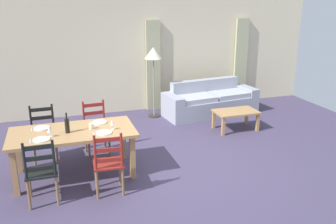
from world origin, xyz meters
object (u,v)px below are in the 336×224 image
Objects in this scene: dining_table at (73,136)px; wine_glass_near_right at (112,123)px; dining_chair_near_right at (108,163)px; couch at (209,102)px; wine_bottle at (67,125)px; coffee_table at (236,114)px; wine_glass_near_left at (49,130)px; standing_lamp at (153,57)px; coffee_cup_primary at (91,126)px; dining_chair_far_right at (96,128)px; dining_chair_near_left at (41,172)px; dining_chair_far_left at (44,134)px.

wine_glass_near_right is at bearing -12.50° from dining_table.
wine_glass_near_right is (0.17, 0.61, 0.38)m from dining_chair_near_right.
dining_chair_near_right reaches higher than couch.
wine_bottle is 0.35× the size of coffee_table.
wine_glass_near_left is at bearing -159.10° from wine_bottle.
couch is at bearing 34.40° from dining_table.
standing_lamp reaches higher than dining_chair_near_right.
wine_glass_near_right is 1.79× the size of coffee_cup_primary.
dining_chair_far_right is 0.59× the size of standing_lamp.
couch is at bearing 38.25° from dining_chair_near_left.
dining_chair_near_right is at bearing -133.93° from couch.
dining_table is 11.80× the size of wine_glass_near_right.
dining_table is at bearing -162.54° from coffee_table.
dining_table reaches higher than coffee_table.
couch is at bearing 21.99° from dining_chair_far_left.
coffee_cup_primary is 0.04× the size of couch.
couch is (3.41, 2.34, -0.58)m from wine_bottle.
wine_glass_near_left is (-0.26, -0.10, -0.01)m from wine_bottle.
dining_table is 2.11× the size of coffee_table.
dining_chair_near_right is at bearing -79.45° from coffee_cup_primary.
wine_glass_near_left is at bearing -130.17° from dining_chair_far_right.
wine_glass_near_left and wine_glass_near_right have the same top height.
wine_glass_near_right is 3.10m from coffee_table.
wine_bottle is (-0.07, -0.06, 0.20)m from dining_table.
dining_chair_far_right reaches higher than coffee_table.
dining_chair_near_left is at bearing -123.39° from dining_table.
dining_chair_near_left is at bearing -141.75° from couch.
coffee_table is (2.97, 0.32, -0.12)m from dining_chair_far_right.
dining_chair_near_left is 10.67× the size of coffee_cup_primary.
standing_lamp is at bearing 51.05° from dining_table.
wine_bottle is 0.19× the size of standing_lamp.
wine_glass_near_right is (1.07, 0.59, 0.38)m from dining_chair_near_left.
dining_chair_far_left reaches higher than couch.
wine_glass_near_left is at bearing -154.66° from dining_table.
dining_chair_far_right is at bearing 100.28° from wine_glass_near_right.
coffee_table is at bearing 23.19° from wine_glass_near_right.
dining_chair_far_right reaches higher than wine_glass_near_right.
dining_chair_far_right is at bearing -173.86° from coffee_table.
couch reaches higher than coffee_table.
dining_chair_near_right is 0.41× the size of couch.
dining_table is at bearing 56.61° from dining_chair_near_left.
dining_chair_far_right is at bearing -0.19° from dining_chair_far_left.
dining_table is 6.01× the size of wine_bottle.
wine_glass_near_right reaches higher than coffee_cup_primary.
dining_table is 1.98× the size of dining_chair_far_left.
coffee_cup_primary is at bearing 14.18° from wine_glass_near_left.
wine_glass_near_right is at bearing 74.30° from dining_chair_near_right.
wine_glass_near_left is at bearing 75.56° from dining_chair_near_left.
dining_chair_near_left is at bearing -90.88° from dining_chair_far_left.
wine_glass_near_left is at bearing -146.35° from couch.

